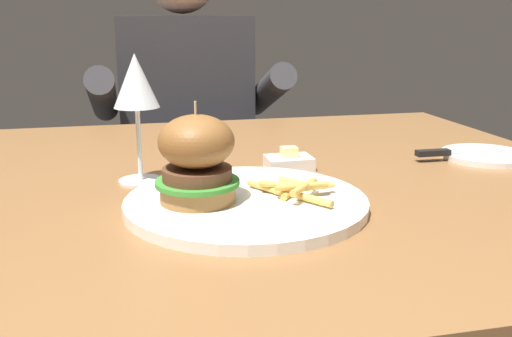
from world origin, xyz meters
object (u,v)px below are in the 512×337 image
(main_plate, at_px, (246,203))
(bread_plate, at_px, (486,155))
(burger_sandwich, at_px, (197,159))
(wine_glass, at_px, (136,87))
(table_knife, at_px, (460,152))
(diner_person, at_px, (187,165))
(butter_dish, at_px, (289,161))

(main_plate, bearing_deg, bread_plate, 19.81)
(bread_plate, bearing_deg, burger_sandwich, -162.38)
(wine_glass, bearing_deg, table_knife, 1.72)
(wine_glass, relative_size, table_knife, 0.93)
(bread_plate, xyz_separation_m, diner_person, (-0.45, 0.74, -0.18))
(burger_sandwich, xyz_separation_m, wine_glass, (-0.07, 0.15, 0.07))
(burger_sandwich, distance_m, butter_dish, 0.25)
(butter_dish, bearing_deg, burger_sandwich, -133.99)
(burger_sandwich, bearing_deg, wine_glass, 113.73)
(bread_plate, bearing_deg, butter_dish, 178.35)
(main_plate, relative_size, table_knife, 1.54)
(burger_sandwich, bearing_deg, bread_plate, 17.62)
(burger_sandwich, xyz_separation_m, diner_person, (0.08, 0.91, -0.25))
(butter_dish, bearing_deg, wine_glass, -173.82)
(wine_glass, distance_m, butter_dish, 0.27)
(butter_dish, height_order, diner_person, diner_person)
(bread_plate, bearing_deg, diner_person, 120.88)
(main_plate, distance_m, burger_sandwich, 0.09)
(main_plate, relative_size, burger_sandwich, 2.47)
(wine_glass, bearing_deg, bread_plate, 1.50)
(table_knife, height_order, diner_person, diner_person)
(wine_glass, height_order, bread_plate, wine_glass)
(main_plate, relative_size, bread_plate, 2.08)
(main_plate, xyz_separation_m, bread_plate, (0.46, 0.17, -0.00))
(butter_dish, bearing_deg, main_plate, -121.52)
(main_plate, bearing_deg, butter_dish, 58.48)
(table_knife, distance_m, butter_dish, 0.31)
(burger_sandwich, bearing_deg, main_plate, 0.03)
(wine_glass, relative_size, butter_dish, 2.58)
(burger_sandwich, bearing_deg, butter_dish, 46.01)
(main_plate, distance_m, table_knife, 0.45)
(wine_glass, bearing_deg, burger_sandwich, -66.27)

